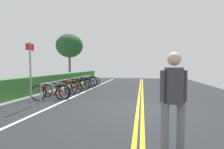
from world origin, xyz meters
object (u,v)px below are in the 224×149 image
object	(u,v)px
bicycle_0	(51,93)
bicycle_9	(92,81)
bicycle_7	(86,82)
pedestrian	(173,95)
bike_rack	(75,81)
bicycle_4	(75,85)
bicycle_1	(56,91)
bicycle_5	(78,84)
sign_post_near	(30,68)
bicycle_2	(61,88)
bicycle_3	(69,86)
bicycle_6	(82,83)
tree_mid	(69,46)
bicycle_8	(88,81)

from	to	relation	value
bicycle_0	bicycle_9	bearing A→B (deg)	0.33
bicycle_7	pedestrian	size ratio (longest dim) A/B	0.98
bike_rack	bicycle_4	world-z (taller)	bike_rack
bicycle_1	bicycle_5	bearing A→B (deg)	-0.21
bicycle_7	sign_post_near	bearing A→B (deg)	179.34
bicycle_2	bicycle_3	distance (m)	0.68
bicycle_7	pedestrian	world-z (taller)	pedestrian
bicycle_6	bicycle_9	xyz separation A→B (m)	(2.07, -0.03, -0.00)
bicycle_6	sign_post_near	distance (m)	5.60
bicycle_2	bicycle_7	distance (m)	3.44
bicycle_2	pedestrian	bearing A→B (deg)	-137.79
sign_post_near	tree_mid	bearing A→B (deg)	17.75
bicycle_5	bicycle_3	bearing A→B (deg)	-179.05
bicycle_8	tree_mid	world-z (taller)	tree_mid
bike_rack	bicycle_7	size ratio (longest dim) A/B	4.21
sign_post_near	pedestrian	bearing A→B (deg)	-118.88
bicycle_5	bicycle_6	distance (m)	0.80
bike_rack	bicycle_8	xyz separation A→B (m)	(2.49, -0.03, -0.23)
bike_rack	bicycle_6	world-z (taller)	bike_rack
bicycle_5	bicycle_7	distance (m)	1.46
bicycle_0	bicycle_5	bearing A→B (deg)	1.49
bicycle_2	bicycle_3	world-z (taller)	bicycle_3
bike_rack	bicycle_2	size ratio (longest dim) A/B	4.31
bicycle_8	bicycle_9	bearing A→B (deg)	-5.54
bicycle_5	bicycle_8	xyz separation A→B (m)	(2.19, 0.01, -0.01)
bicycle_5	bicycle_8	bearing A→B (deg)	0.36
bike_rack	bicycle_2	distance (m)	1.70
bike_rack	sign_post_near	distance (m)	4.47
bicycle_0	bicycle_6	xyz separation A→B (m)	(4.20, 0.06, -0.02)
sign_post_near	tree_mid	world-z (taller)	tree_mid
bicycle_7	tree_mid	world-z (taller)	tree_mid
pedestrian	bicycle_0	bearing A→B (deg)	49.89
sign_post_near	bicycle_3	bearing A→B (deg)	0.26
bicycle_4	bicycle_6	xyz separation A→B (m)	(1.44, 0.03, -0.03)
bicycle_0	bicycle_1	distance (m)	0.62
bicycle_1	tree_mid	world-z (taller)	tree_mid
bicycle_1	bicycle_4	world-z (taller)	bicycle_4
bike_rack	bicycle_9	xyz separation A→B (m)	(3.17, -0.10, -0.28)
bicycle_4	bicycle_7	size ratio (longest dim) A/B	1.01
bicycle_8	sign_post_near	size ratio (longest dim) A/B	0.72
pedestrian	bicycle_2	bearing A→B (deg)	42.21
bicycle_7	bicycle_8	size ratio (longest dim) A/B	1.01
bicycle_2	tree_mid	distance (m)	10.52
bicycle_3	bicycle_9	size ratio (longest dim) A/B	1.06
bicycle_7	bicycle_9	xyz separation A→B (m)	(1.42, 0.05, -0.04)
bicycle_1	bicycle_2	world-z (taller)	bicycle_2
bicycle_1	bicycle_7	world-z (taller)	bicycle_7
bicycle_2	sign_post_near	world-z (taller)	sign_post_near
bicycle_2	sign_post_near	size ratio (longest dim) A/B	0.71
bicycle_1	pedestrian	xyz separation A→B (m)	(-4.44, -4.65, 0.70)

